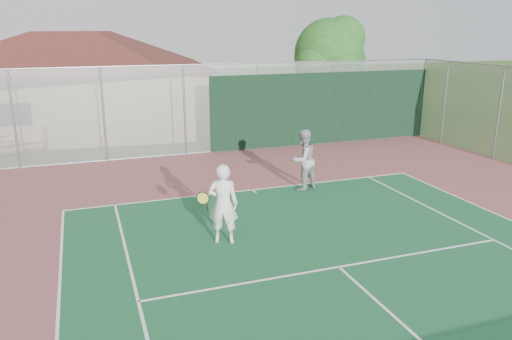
{
  "coord_description": "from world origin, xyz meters",
  "views": [
    {
      "loc": [
        -4.79,
        -1.94,
        4.82
      ],
      "look_at": [
        -0.73,
        9.51,
        1.36
      ],
      "focal_mm": 35.0,
      "sensor_mm": 36.0,
      "label": 1
    }
  ],
  "objects": [
    {
      "name": "bleachers",
      "position": [
        -7.74,
        19.87,
        0.55
      ],
      "size": [
        3.23,
        2.39,
        1.04
      ],
      "rotation": [
        0.0,
        0.0,
        0.31
      ],
      "color": "#AD2A28",
      "rests_on": "ground"
    },
    {
      "name": "player_white_front",
      "position": [
        -1.92,
        8.43,
        0.94
      ],
      "size": [
        1.09,
        0.74,
        1.88
      ],
      "rotation": [
        0.0,
        0.0,
        2.75
      ],
      "color": "silver",
      "rests_on": "ground"
    },
    {
      "name": "clubhouse",
      "position": [
        -4.79,
        23.53,
        2.83
      ],
      "size": [
        13.64,
        9.74,
        5.58
      ],
      "rotation": [
        0.0,
        0.0,
        -0.09
      ],
      "color": "#CCB682",
      "rests_on": "ground"
    },
    {
      "name": "back_fence",
      "position": [
        2.11,
        16.98,
        1.67
      ],
      "size": [
        20.08,
        0.11,
        3.53
      ],
      "color": "gray",
      "rests_on": "ground"
    },
    {
      "name": "player_grey_back",
      "position": [
        1.49,
        11.45,
        0.94
      ],
      "size": [
        1.11,
        1.0,
        1.87
      ],
      "rotation": [
        0.0,
        0.0,
        3.53
      ],
      "color": "#9B9EA0",
      "rests_on": "ground"
    },
    {
      "name": "side_fence_right",
      "position": [
        10.0,
        12.5,
        1.75
      ],
      "size": [
        0.08,
        9.0,
        3.5
      ],
      "color": "gray",
      "rests_on": "ground"
    },
    {
      "name": "tree",
      "position": [
        6.61,
        19.64,
        3.55
      ],
      "size": [
        3.88,
        3.67,
        5.41
      ],
      "color": "#3D2216",
      "rests_on": "ground"
    }
  ]
}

